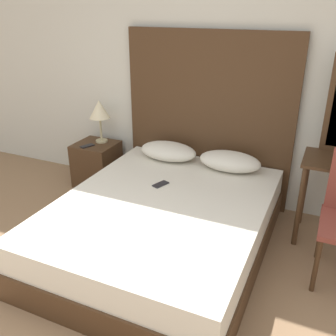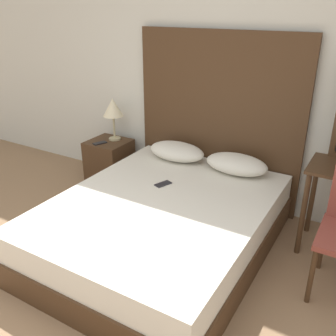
% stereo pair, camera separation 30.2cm
% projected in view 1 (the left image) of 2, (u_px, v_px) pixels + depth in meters
% --- Properties ---
extents(wall_back, '(10.00, 0.06, 2.70)m').
position_uv_depth(wall_back, '(202.00, 68.00, 3.66)').
color(wall_back, silver).
rests_on(wall_back, ground_plane).
extents(bed, '(1.64, 2.09, 0.46)m').
position_uv_depth(bed, '(163.00, 225.00, 3.13)').
color(bed, '#422B19').
rests_on(bed, ground_plane).
extents(headboard, '(1.72, 0.05, 1.72)m').
position_uv_depth(headboard, '(207.00, 119.00, 3.76)').
color(headboard, '#422B19').
rests_on(headboard, ground_plane).
extents(pillow_left, '(0.59, 0.34, 0.18)m').
position_uv_depth(pillow_left, '(168.00, 151.00, 3.80)').
color(pillow_left, silver).
rests_on(pillow_left, bed).
extents(pillow_right, '(0.59, 0.34, 0.18)m').
position_uv_depth(pillow_right, '(230.00, 161.00, 3.56)').
color(pillow_right, silver).
rests_on(pillow_right, bed).
extents(phone_on_bed, '(0.12, 0.17, 0.01)m').
position_uv_depth(phone_on_bed, '(161.00, 184.00, 3.30)').
color(phone_on_bed, '#232328').
rests_on(phone_on_bed, bed).
extents(nightstand, '(0.44, 0.42, 0.50)m').
position_uv_depth(nightstand, '(97.00, 164.00, 4.27)').
color(nightstand, '#422B19').
rests_on(nightstand, ground_plane).
extents(table_lamp, '(0.23, 0.23, 0.48)m').
position_uv_depth(table_lamp, '(99.00, 110.00, 4.08)').
color(table_lamp, tan).
rests_on(table_lamp, nightstand).
extents(phone_on_nightstand, '(0.12, 0.17, 0.01)m').
position_uv_depth(phone_on_nightstand, '(87.00, 146.00, 4.09)').
color(phone_on_nightstand, black).
rests_on(phone_on_nightstand, nightstand).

